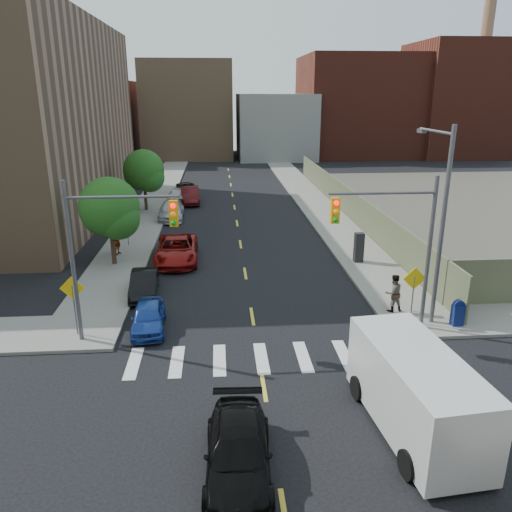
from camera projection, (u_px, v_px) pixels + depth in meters
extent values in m
plane|color=black|center=(269.00, 420.00, 16.37)|extent=(160.00, 160.00, 0.00)
cube|color=gray|center=(161.00, 189.00, 55.09)|extent=(3.50, 73.00, 0.15)
cube|color=gray|center=(300.00, 187.00, 56.22)|extent=(3.50, 73.00, 0.15)
cube|color=#6E6F4D|center=(347.00, 201.00, 43.20)|extent=(0.12, 44.00, 2.50)
cube|color=#592319|center=(87.00, 120.00, 79.20)|extent=(14.00, 18.00, 12.00)
cube|color=#8C6B4C|center=(189.00, 110.00, 81.79)|extent=(14.00, 16.00, 15.00)
cube|color=gray|center=(275.00, 126.00, 81.69)|extent=(12.00, 16.00, 10.00)
cube|color=#592319|center=(356.00, 106.00, 83.67)|extent=(18.00, 18.00, 16.00)
cube|color=#592319|center=(455.00, 100.00, 82.62)|extent=(14.00, 16.00, 18.00)
cylinder|color=#8C6B4C|center=(482.00, 68.00, 81.35)|extent=(1.80, 1.80, 28.00)
cylinder|color=#59595E|center=(73.00, 265.00, 20.41)|extent=(0.18, 0.18, 7.00)
cylinder|color=#59595E|center=(123.00, 197.00, 19.70)|extent=(4.50, 0.12, 0.12)
cube|color=#E5A50C|center=(174.00, 213.00, 20.06)|extent=(0.35, 0.30, 1.05)
cylinder|color=#59595E|center=(428.00, 256.00, 21.50)|extent=(0.18, 0.18, 7.00)
cylinder|color=#59595E|center=(383.00, 193.00, 20.47)|extent=(4.50, 0.12, 0.12)
cube|color=#E5A50C|center=(335.00, 211.00, 20.54)|extent=(0.35, 0.30, 1.05)
cylinder|color=#59595E|center=(442.00, 231.00, 21.72)|extent=(0.20, 0.20, 9.00)
cylinder|color=#59595E|center=(436.00, 131.00, 22.05)|extent=(0.12, 3.50, 0.12)
cube|color=#59595E|center=(422.00, 131.00, 23.59)|extent=(0.25, 0.60, 0.18)
cylinder|color=#59595E|center=(75.00, 312.00, 21.58)|extent=(0.06, 0.06, 2.40)
cube|color=yellow|center=(72.00, 288.00, 21.24)|extent=(1.06, 0.04, 1.06)
cylinder|color=#59595E|center=(412.00, 301.00, 22.67)|extent=(0.06, 0.06, 2.40)
cube|color=yellow|center=(415.00, 279.00, 22.33)|extent=(1.06, 0.04, 1.06)
cylinder|color=#59595E|center=(127.00, 230.00, 34.37)|extent=(0.06, 0.06, 2.40)
cube|color=yellow|center=(126.00, 215.00, 34.03)|extent=(1.06, 0.04, 1.06)
cylinder|color=#332114|center=(113.00, 245.00, 30.53)|extent=(0.28, 0.28, 2.64)
sphere|color=#154A16|center=(109.00, 207.00, 29.78)|extent=(3.60, 3.60, 3.60)
sphere|color=#154A16|center=(118.00, 218.00, 29.72)|extent=(2.64, 2.64, 2.64)
sphere|color=#154A16|center=(105.00, 212.00, 30.26)|extent=(2.88, 2.88, 2.88)
cylinder|color=#332114|center=(146.00, 197.00, 44.74)|extent=(0.28, 0.28, 2.64)
sphere|color=#154A16|center=(144.00, 170.00, 43.99)|extent=(3.60, 3.60, 3.60)
sphere|color=#154A16|center=(149.00, 177.00, 43.93)|extent=(2.64, 2.64, 2.64)
sphere|color=#154A16|center=(140.00, 174.00, 44.47)|extent=(2.88, 2.88, 2.88)
imported|color=navy|center=(149.00, 317.00, 22.46)|extent=(1.68, 3.70, 1.23)
imported|color=black|center=(144.00, 284.00, 26.32)|extent=(1.53, 3.91, 1.27)
imported|color=maroon|center=(177.00, 250.00, 31.51)|extent=(2.73, 5.69, 1.56)
imported|color=#B7B8BF|center=(171.00, 211.00, 42.15)|extent=(2.12, 5.02, 1.45)
imported|color=silver|center=(177.00, 195.00, 48.85)|extent=(1.94, 4.07, 1.34)
imported|color=#450D0F|center=(190.00, 195.00, 48.11)|extent=(2.08, 4.93, 1.58)
imported|color=black|center=(185.00, 189.00, 52.27)|extent=(2.31, 4.52, 1.22)
imported|color=black|center=(238.00, 452.00, 13.95)|extent=(2.04, 4.66, 1.33)
cube|color=silver|center=(416.00, 391.00, 15.50)|extent=(2.83, 6.07, 2.49)
cube|color=black|center=(386.00, 346.00, 17.51)|extent=(2.21, 1.55, 1.02)
cylinder|color=black|center=(358.00, 388.00, 17.44)|extent=(0.40, 0.89, 0.86)
cylinder|color=black|center=(416.00, 382.00, 17.80)|extent=(0.40, 0.89, 0.86)
cylinder|color=black|center=(409.00, 465.00, 13.85)|extent=(0.40, 0.89, 0.86)
cylinder|color=black|center=(479.00, 455.00, 14.20)|extent=(0.40, 0.89, 0.86)
cube|color=navy|center=(457.00, 315.00, 22.59)|extent=(0.52, 0.40, 0.96)
cylinder|color=navy|center=(459.00, 305.00, 22.43)|extent=(0.50, 0.25, 0.49)
cube|color=black|center=(359.00, 247.00, 30.96)|extent=(0.57, 0.48, 1.85)
imported|color=gray|center=(117.00, 240.00, 32.38)|extent=(0.66, 0.83, 1.97)
imported|color=gray|center=(393.00, 293.00, 23.93)|extent=(1.00, 0.84, 1.86)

